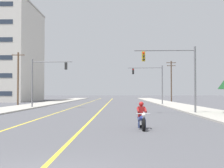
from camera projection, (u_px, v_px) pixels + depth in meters
lane_stripe_center at (107, 104)px, 51.32m from camera, size 0.16×100.00×0.01m
lane_stripe_left at (84, 104)px, 51.40m from camera, size 0.16×100.00×0.01m
sidewalk_kerb_right at (174, 105)px, 46.10m from camera, size 4.40×110.00×0.14m
sidewalk_kerb_left at (39, 105)px, 46.55m from camera, size 4.40×110.00×0.14m
motorcycle_with_rider at (142, 118)px, 15.82m from camera, size 0.70×2.19×1.46m
traffic_signal_near_right at (177, 69)px, 27.35m from camera, size 5.65×0.37×6.20m
traffic_signal_near_left at (44, 76)px, 37.65m from camera, size 5.21×0.49×6.20m
traffic_signal_mid_right at (152, 79)px, 46.45m from camera, size 5.41×0.50×6.20m
utility_pole_left_near at (18, 78)px, 45.16m from camera, size 2.01×0.26×8.09m
utility_pole_right_far at (171, 80)px, 64.20m from camera, size 2.08×0.26×8.83m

